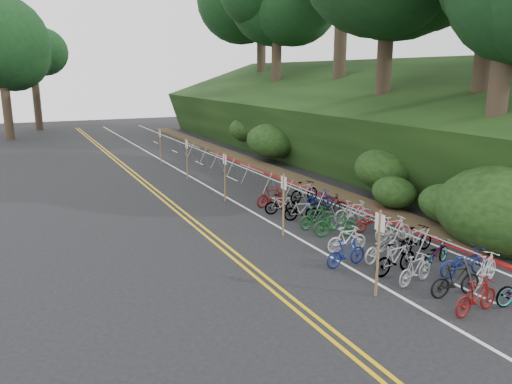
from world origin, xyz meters
TOP-DOWN VIEW (x-y plane):
  - ground at (0.00, 0.00)m, footprint 120.00×120.00m
  - road_markings at (0.63, 10.10)m, footprint 7.47×80.00m
  - red_curb at (5.70, 12.00)m, footprint 0.25×28.00m
  - embankment at (12.96, 19.04)m, footprint 14.30×48.14m
  - bike_rack_front at (3.09, -0.83)m, footprint 1.17×2.72m
  - bike_racks_rest at (3.00, 13.00)m, footprint 1.14×23.00m
  - signpost_near at (0.39, -0.93)m, footprint 0.08×0.40m
  - signposts_rest at (0.60, 14.00)m, footprint 0.08×18.40m
  - bike_front at (0.95, 1.32)m, footprint 0.56×1.62m
  - bike_valet at (3.12, 2.65)m, footprint 3.03×14.11m

SIDE VIEW (x-z plane):
  - ground at x=0.00m, z-range 0.00..0.00m
  - road_markings at x=0.63m, z-range 0.00..0.01m
  - red_curb at x=5.70m, z-range 0.00..0.10m
  - bike_front at x=0.95m, z-range 0.00..0.96m
  - bike_valet at x=3.12m, z-range -0.05..1.04m
  - bike_racks_rest at x=3.00m, z-range 0.27..1.44m
  - bike_rack_front at x=3.09m, z-range 0.26..1.49m
  - signposts_rest at x=0.60m, z-range 0.18..2.68m
  - signpost_near at x=0.39m, z-range 0.18..2.75m
  - embankment at x=12.96m, z-range -1.99..7.12m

